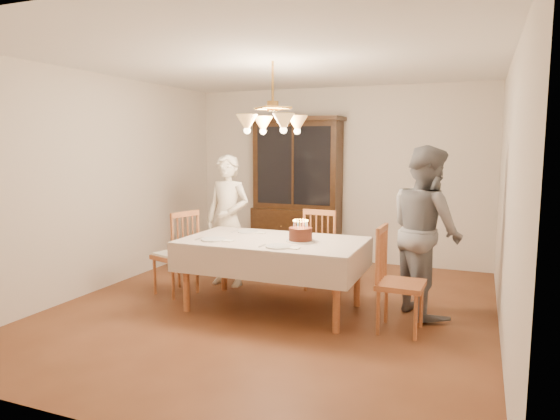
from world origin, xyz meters
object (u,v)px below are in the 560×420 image
at_px(chair_far_side, 324,253).
at_px(birthday_cake, 301,235).
at_px(elderly_woman, 228,221).
at_px(china_hutch, 297,192).
at_px(dining_table, 273,246).

bearing_deg(chair_far_side, birthday_cake, -88.93).
relative_size(chair_far_side, elderly_woman, 0.61).
height_order(china_hutch, birthday_cake, china_hutch).
bearing_deg(birthday_cake, chair_far_side, 91.07).
bearing_deg(dining_table, birthday_cake, 0.93).
bearing_deg(dining_table, elderly_woman, 143.56).
height_order(china_hutch, chair_far_side, china_hutch).
bearing_deg(china_hutch, chair_far_side, -57.79).
xyz_separation_m(dining_table, elderly_woman, (-0.89, 0.65, 0.14)).
bearing_deg(china_hutch, birthday_cake, -69.05).
distance_m(china_hutch, chair_far_side, 1.69).
xyz_separation_m(dining_table, china_hutch, (-0.55, 2.25, 0.36)).
bearing_deg(dining_table, chair_far_side, 72.33).
height_order(chair_far_side, birthday_cake, chair_far_side).
relative_size(china_hutch, elderly_woman, 1.32).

